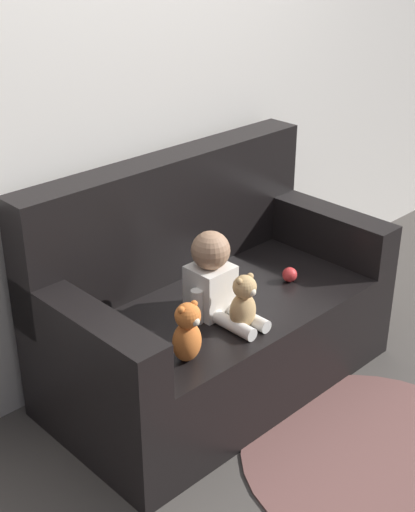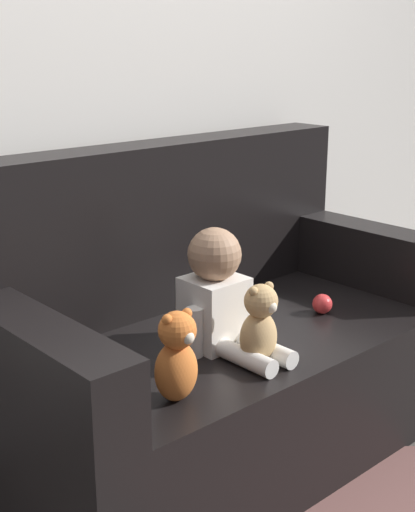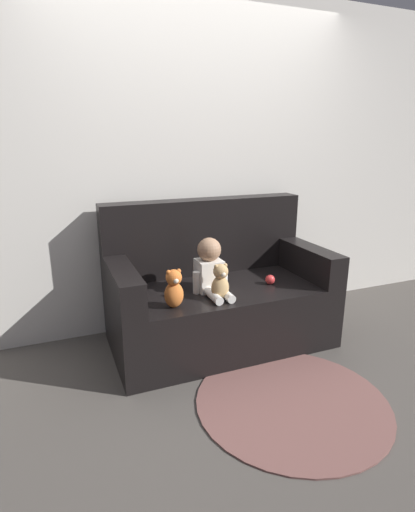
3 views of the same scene
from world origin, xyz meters
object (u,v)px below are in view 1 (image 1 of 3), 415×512
(person_baby, at_px, (214,280))
(teddy_bear_brown, at_px, (243,303))
(couch, at_px, (209,311))
(plush_toy_side, at_px, (187,333))
(toy_ball, at_px, (290,275))

(person_baby, xyz_separation_m, teddy_bear_brown, (0.00, -0.17, -0.04))
(couch, height_order, teddy_bear_brown, couch)
(plush_toy_side, bearing_deg, toy_ball, 10.31)
(couch, bearing_deg, toy_ball, -29.18)
(couch, height_order, plush_toy_side, couch)
(person_baby, xyz_separation_m, plush_toy_side, (-0.32, -0.18, -0.04))
(plush_toy_side, relative_size, toy_ball, 3.64)
(teddy_bear_brown, bearing_deg, plush_toy_side, -178.31)
(teddy_bear_brown, relative_size, plush_toy_side, 0.98)
(couch, bearing_deg, teddy_bear_brown, -109.70)
(couch, relative_size, person_baby, 4.22)
(plush_toy_side, height_order, toy_ball, plush_toy_side)
(person_baby, bearing_deg, teddy_bear_brown, -89.54)
(couch, bearing_deg, person_baby, -127.64)
(person_baby, distance_m, toy_ball, 0.48)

